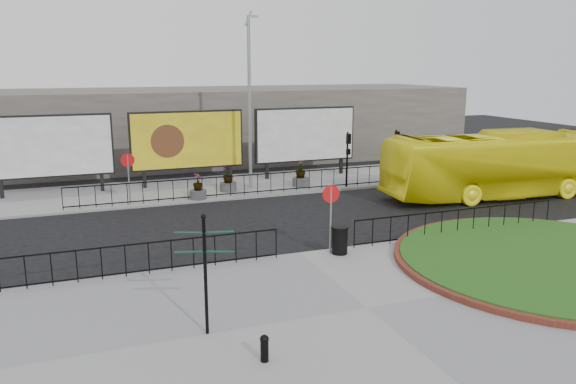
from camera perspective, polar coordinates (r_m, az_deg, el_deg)
name	(u,v)px	position (r m, az deg, el deg)	size (l,w,h in m)	color
ground	(300,256)	(20.15, 1.21, -6.47)	(90.00, 90.00, 0.00)	black
pavement_near	(367,310)	(15.92, 8.03, -11.78)	(30.00, 10.00, 0.12)	gray
pavement_far	(220,187)	(31.19, -6.97, 0.51)	(44.00, 6.00, 0.12)	gray
brick_edge	(551,261)	(20.98, 25.12, -6.33)	(10.40, 10.40, 0.18)	maroon
grass_lawn	(551,260)	(20.97, 25.12, -6.28)	(10.00, 10.00, 0.22)	#134713
railing_near_left	(125,261)	(18.39, -16.19, -6.70)	(10.00, 0.10, 1.10)	black
railing_near_right	(458,222)	(22.82, 16.87, -2.95)	(9.00, 0.10, 1.10)	black
railing_far	(251,184)	(28.77, -3.79, 0.77)	(18.00, 0.10, 1.10)	black
speed_sign_far	(128,167)	(27.55, -15.93, 2.41)	(0.64, 0.07, 2.47)	gray
speed_sign_near	(331,204)	(19.63, 4.38, -1.19)	(0.64, 0.07, 2.47)	gray
billboard_left	(50,147)	(30.93, -23.07, 4.25)	(6.20, 0.31, 4.10)	black
billboard_mid	(187,140)	(31.39, -10.19, 5.18)	(6.20, 0.31, 4.10)	black
billboard_right	(305,135)	(33.35, 1.77, 5.82)	(6.20, 0.31, 4.10)	black
lamp_post	(250,100)	(29.97, -3.92, 9.28)	(0.74, 0.18, 9.23)	gray
signal_pole_a	(348,151)	(30.55, 6.10, 4.16)	(0.22, 0.26, 3.00)	black
signal_pole_b	(396,148)	(32.00, 10.92, 4.39)	(0.22, 0.26, 3.00)	black
building_backdrop	(185,125)	(40.50, -10.44, 6.71)	(40.00, 10.00, 5.00)	slate
fingerpost_sign	(205,263)	(13.81, -8.43, -7.12)	(1.42, 0.64, 3.08)	black
bollard	(264,347)	(13.06, -2.41, -15.44)	(0.21, 0.21, 0.64)	black
litter_bin	(340,240)	(19.92, 5.28, -4.87)	(0.60, 0.60, 0.99)	black
bus	(499,165)	(30.50, 20.65, 2.62)	(2.84, 12.14, 3.38)	yellow
planter_a	(198,190)	(28.24, -9.14, 0.24)	(0.85, 0.85, 1.29)	#4C4C4F
planter_b	(228,181)	(29.76, -6.10, 1.12)	(0.87, 0.87, 1.41)	#4C4C4F
planter_c	(301,176)	(30.82, 1.29, 1.60)	(0.90, 0.90, 1.44)	#4C4C4F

